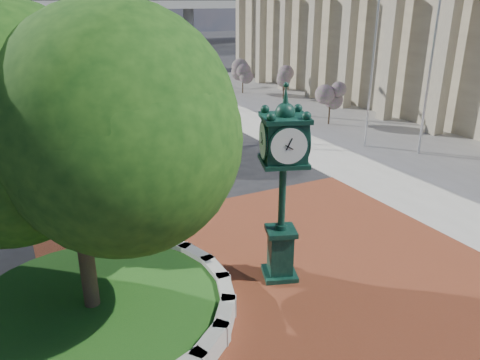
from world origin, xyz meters
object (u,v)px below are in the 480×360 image
object	(u,v)px
parked_car	(76,71)
flagpole_b	(435,39)
street_lamp_near	(115,29)
post_clock	(283,179)
street_lamp_far	(16,15)
flagpole_a	(374,50)

from	to	relation	value
parked_car	flagpole_b	xyz separation A→B (m)	(11.24, -31.75, 4.64)
flagpole_b	street_lamp_near	xyz separation A→B (m)	(-9.89, 19.95, -0.26)
post_clock	parked_car	distance (m)	38.07
post_clock	flagpole_b	distance (m)	13.76
flagpole_b	post_clock	bearing A→B (deg)	-152.40
post_clock	flagpole_b	bearing A→B (deg)	27.60
post_clock	street_lamp_near	xyz separation A→B (m)	(2.08, 26.21, 2.34)
street_lamp_near	street_lamp_far	bearing A→B (deg)	106.70
street_lamp_far	post_clock	bearing A→B (deg)	-85.65
parked_car	flagpole_a	bearing A→B (deg)	-81.66
flagpole_b	street_lamp_near	distance (m)	22.27
flagpole_b	street_lamp_far	bearing A→B (deg)	111.92
street_lamp_far	flagpole_a	bearing A→B (deg)	-68.97
post_clock	street_lamp_near	bearing A→B (deg)	85.45
post_clock	flagpole_b	world-z (taller)	flagpole_b
flagpole_b	street_lamp_near	size ratio (longest dim) A/B	1.20
post_clock	flagpole_a	size ratio (longest dim) A/B	0.55
flagpole_b	street_lamp_far	world-z (taller)	flagpole_b
street_lamp_near	street_lamp_far	xyz separation A→B (m)	(-5.46, 18.20, 0.58)
post_clock	street_lamp_near	distance (m)	26.39
parked_car	flagpole_a	distance (m)	31.38
post_clock	street_lamp_far	distance (m)	44.64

